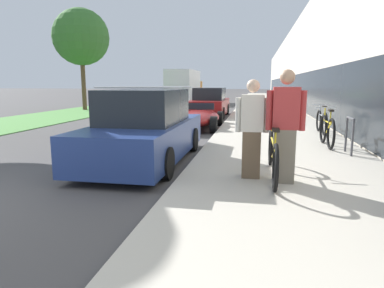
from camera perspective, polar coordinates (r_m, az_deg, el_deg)
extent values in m
cube|color=#BCB5A5|center=(24.65, 12.13, 5.94)|extent=(3.95, 70.00, 0.13)
cube|color=beige|center=(33.51, 24.30, 11.49)|extent=(10.00, 70.00, 6.16)
cube|color=#1E2328|center=(32.70, 15.51, 8.84)|extent=(0.10, 63.00, 2.20)
cube|color=#518E42|center=(30.50, -9.75, 6.68)|extent=(4.35, 70.00, 0.03)
torus|color=black|center=(6.93, 12.98, -0.47)|extent=(0.06, 0.73, 0.73)
torus|color=black|center=(5.24, 13.73, -3.87)|extent=(0.06, 0.73, 0.73)
cylinder|color=yellow|center=(6.04, 13.39, 0.13)|extent=(0.04, 1.47, 0.04)
cylinder|color=yellow|center=(5.72, 13.51, -1.48)|extent=(0.04, 0.88, 0.34)
cylinder|color=yellow|center=(5.47, 13.72, 0.72)|extent=(0.03, 0.03, 0.30)
cube|color=black|center=(5.45, 13.79, 2.29)|extent=(0.11, 0.22, 0.05)
cylinder|color=yellow|center=(6.73, 13.15, 2.52)|extent=(0.03, 0.03, 0.32)
cylinder|color=silver|center=(6.72, 13.20, 3.88)|extent=(0.52, 0.03, 0.03)
cube|color=#756B5B|center=(5.77, 15.05, -1.92)|extent=(0.34, 0.24, 0.88)
cube|color=#B23333|center=(5.67, 15.40, 5.76)|extent=(0.41, 0.24, 0.67)
cylinder|color=#B23333|center=(5.65, 12.78, 5.50)|extent=(0.10, 0.10, 0.63)
cylinder|color=#B23333|center=(5.70, 17.97, 5.30)|extent=(0.10, 0.10, 0.63)
sphere|color=tan|center=(5.65, 15.64, 10.72)|extent=(0.24, 0.24, 0.24)
cube|color=brown|center=(5.94, 9.84, -1.74)|extent=(0.31, 0.22, 0.80)
cube|color=beige|center=(5.84, 10.05, 5.09)|extent=(0.38, 0.22, 0.62)
cylinder|color=beige|center=(5.85, 7.72, 4.85)|extent=(0.10, 0.10, 0.58)
cylinder|color=beige|center=(5.85, 12.36, 4.70)|extent=(0.10, 0.10, 0.58)
sphere|color=beige|center=(5.82, 10.18, 9.51)|extent=(0.22, 0.22, 0.22)
cylinder|color=#4C4C51|center=(8.37, 25.20, 0.91)|extent=(0.05, 0.05, 0.82)
cylinder|color=#4C4C51|center=(8.90, 24.32, 1.46)|extent=(0.05, 0.05, 0.82)
cylinder|color=#4C4C51|center=(8.59, 24.95, 3.89)|extent=(0.05, 0.55, 0.05)
torus|color=black|center=(9.97, 21.03, 2.40)|extent=(0.06, 0.78, 0.78)
torus|color=black|center=(9.00, 22.15, 1.57)|extent=(0.06, 0.78, 0.78)
cylinder|color=yellow|center=(9.46, 21.65, 3.42)|extent=(0.04, 0.84, 0.04)
cylinder|color=yellow|center=(9.28, 21.84, 2.60)|extent=(0.04, 0.52, 0.35)
cylinder|color=yellow|center=(9.13, 22.09, 4.20)|extent=(0.03, 0.03, 0.32)
cube|color=black|center=(9.12, 22.16, 5.20)|extent=(0.11, 0.22, 0.05)
cylinder|color=yellow|center=(9.85, 21.26, 4.68)|extent=(0.03, 0.03, 0.34)
cylinder|color=silver|center=(9.84, 21.32, 5.66)|extent=(0.52, 0.03, 0.03)
torus|color=black|center=(12.39, 20.37, 3.69)|extent=(0.06, 0.73, 0.73)
torus|color=black|center=(11.38, 21.23, 3.12)|extent=(0.06, 0.73, 0.73)
cylinder|color=#B7BCC1|center=(11.86, 20.85, 4.47)|extent=(0.04, 0.87, 0.04)
cylinder|color=#B7BCC1|center=(11.67, 21.00, 3.87)|extent=(0.04, 0.53, 0.33)
cylinder|color=#B7BCC1|center=(11.53, 21.19, 5.06)|extent=(0.03, 0.03, 0.30)
cube|color=black|center=(11.52, 21.23, 5.81)|extent=(0.11, 0.22, 0.05)
cylinder|color=#B7BCC1|center=(12.27, 20.55, 5.40)|extent=(0.03, 0.03, 0.32)
cylinder|color=silver|center=(12.26, 20.59, 6.14)|extent=(0.52, 0.03, 0.03)
cube|color=navy|center=(7.69, -7.70, 0.90)|extent=(1.74, 4.52, 0.73)
cube|color=#1E2328|center=(7.61, -7.83, 6.28)|extent=(1.50, 2.26, 0.72)
cylinder|color=silver|center=(8.07, -6.78, 9.42)|extent=(1.86, 0.04, 0.04)
cylinder|color=silver|center=(7.13, -9.18, 9.29)|extent=(1.86, 0.04, 0.04)
cylinder|color=black|center=(9.26, -9.81, 1.03)|extent=(0.22, 0.60, 0.60)
cylinder|color=black|center=(8.83, 0.06, 0.75)|extent=(0.22, 0.60, 0.60)
cylinder|color=black|center=(6.82, -17.70, -2.51)|extent=(0.22, 0.60, 0.60)
cylinder|color=black|center=(6.23, -4.48, -3.21)|extent=(0.22, 0.60, 0.60)
ellipsoid|color=maroon|center=(13.22, 1.02, 4.40)|extent=(1.59, 3.85, 0.58)
cube|color=#1E2328|center=(13.66, 1.36, 6.31)|extent=(1.11, 0.04, 0.26)
cylinder|color=black|center=(14.47, -1.15, 4.38)|extent=(0.22, 0.60, 0.60)
cylinder|color=black|center=(14.24, 4.72, 4.26)|extent=(0.22, 0.60, 0.60)
cylinder|color=black|center=(12.30, -3.26, 3.36)|extent=(0.22, 0.60, 0.60)
cylinder|color=black|center=(12.03, 3.63, 3.21)|extent=(0.22, 0.60, 0.60)
cube|color=maroon|center=(18.20, 2.98, 6.23)|extent=(1.71, 4.57, 0.75)
cube|color=#1E2328|center=(18.16, 3.00, 8.37)|extent=(1.47, 2.29, 0.61)
cylinder|color=black|center=(19.68, 1.21, 5.88)|extent=(0.22, 0.60, 0.60)
cylinder|color=black|center=(19.49, 5.82, 5.79)|extent=(0.22, 0.60, 0.60)
cylinder|color=black|center=(16.99, -0.30, 5.22)|extent=(0.22, 0.60, 0.60)
cylinder|color=black|center=(16.77, 5.04, 5.12)|extent=(0.22, 0.60, 0.60)
cube|color=orange|center=(35.36, -0.17, 9.03)|extent=(2.04, 1.90, 1.75)
cube|color=white|center=(31.63, -1.46, 9.76)|extent=(2.22, 5.70, 2.69)
cylinder|color=black|center=(35.10, -1.95, 7.90)|extent=(0.28, 0.84, 0.84)
cylinder|color=black|center=(34.72, 1.34, 7.88)|extent=(0.28, 0.84, 0.84)
cylinder|color=black|center=(30.78, -3.75, 7.58)|extent=(0.28, 0.84, 0.84)
cylinder|color=black|center=(30.34, -0.01, 7.57)|extent=(0.28, 0.84, 0.84)
cylinder|color=brown|center=(23.74, -17.62, 9.53)|extent=(0.28, 0.28, 3.41)
sphere|color=#38702D|center=(23.92, -18.01, 16.61)|extent=(3.56, 3.56, 3.56)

